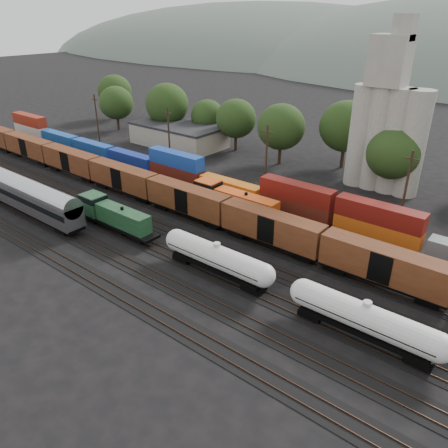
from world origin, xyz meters
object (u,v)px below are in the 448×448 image
Objects in this scene: tank_car_a at (217,258)px; orange_locomotive at (230,200)px; passenger_coach at (26,194)px; grain_silo at (387,127)px; green_locomotive at (111,214)px.

tank_car_a is 17.87m from orange_locomotive.
grain_silo is (38.82, 46.00, 7.65)m from passenger_coach.
green_locomotive is 48.55m from grain_silo.
grain_silo reaches higher than passenger_coach.
tank_car_a is at bearing -95.85° from grain_silo.
green_locomotive reaches higher than tank_car_a.
orange_locomotive reaches higher than tank_car_a.
tank_car_a is at bearing -57.08° from orange_locomotive.
orange_locomotive is at bearing -118.15° from grain_silo.
orange_locomotive is 30.74m from grain_silo.
green_locomotive is at bearing 180.00° from tank_car_a.
tank_car_a is 42.13m from grain_silo.
grain_silo reaches higher than tank_car_a.
grain_silo reaches higher than green_locomotive.
tank_car_a is 0.62× the size of passenger_coach.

